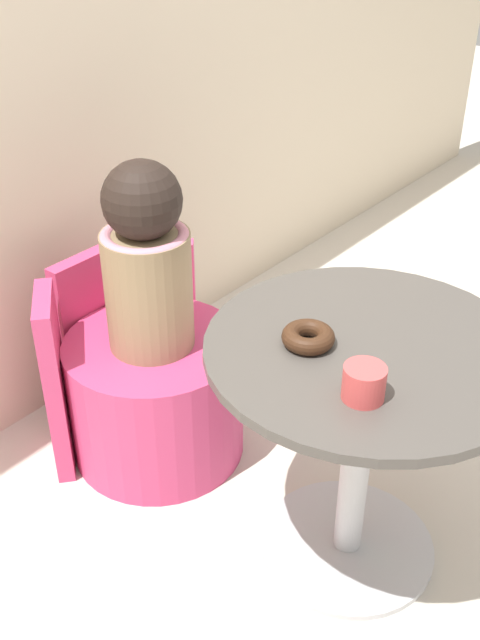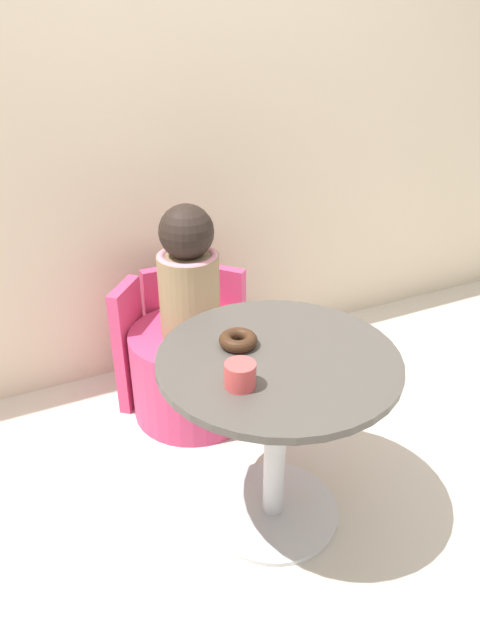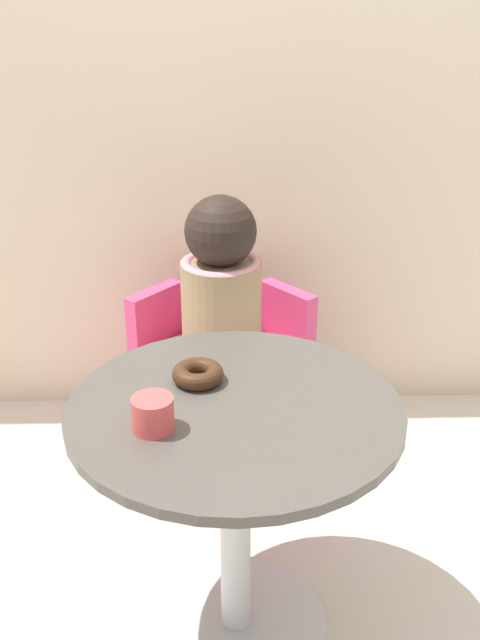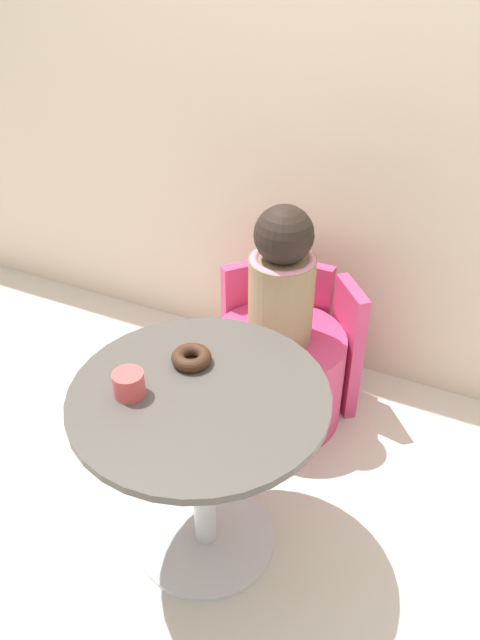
% 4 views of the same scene
% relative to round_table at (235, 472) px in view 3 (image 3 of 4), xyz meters
% --- Properties ---
extents(ground_plane, '(12.00, 12.00, 0.00)m').
position_rel_round_table_xyz_m(ground_plane, '(0.10, 0.04, -0.49)').
color(ground_plane, beige).
extents(back_wall, '(6.00, 0.06, 2.40)m').
position_rel_round_table_xyz_m(back_wall, '(0.10, 1.17, 0.71)').
color(back_wall, beige).
rests_on(back_wall, ground_plane).
extents(round_table, '(0.76, 0.76, 0.67)m').
position_rel_round_table_xyz_m(round_table, '(0.00, 0.00, 0.00)').
color(round_table, silver).
rests_on(round_table, ground_plane).
extents(tub_chair, '(0.53, 0.53, 0.40)m').
position_rel_round_table_xyz_m(tub_chair, '(-0.03, 0.69, -0.29)').
color(tub_chair, '#D13D70').
rests_on(tub_chair, ground_plane).
extents(booth_backrest, '(0.63, 0.23, 0.58)m').
position_rel_round_table_xyz_m(booth_backrest, '(-0.03, 0.91, -0.19)').
color(booth_backrest, '#D13D70').
rests_on(booth_backrest, ground_plane).
extents(child_figure, '(0.25, 0.25, 0.56)m').
position_rel_round_table_xyz_m(child_figure, '(-0.03, 0.69, 0.18)').
color(child_figure, '#937A56').
rests_on(child_figure, tub_chair).
extents(donut, '(0.12, 0.12, 0.04)m').
position_rel_round_table_xyz_m(donut, '(-0.08, 0.11, 0.20)').
color(donut, '#3D2314').
rests_on(donut, round_table).
extents(cup, '(0.09, 0.09, 0.07)m').
position_rel_round_table_xyz_m(cup, '(-0.17, -0.09, 0.22)').
color(cup, '#DB4C4C').
rests_on(cup, round_table).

